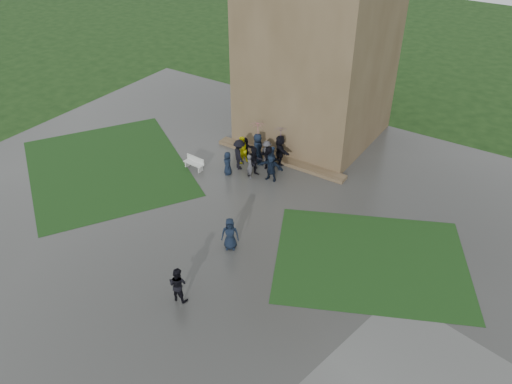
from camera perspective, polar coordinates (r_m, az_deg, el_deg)
The scene contains 9 objects.
ground at distance 24.86m, azimuth -10.13°, elevation -6.91°, with size 120.00×120.00×0.00m, color black.
plaza at distance 25.95m, azimuth -7.19°, elevation -4.52°, with size 34.00×34.00×0.02m, color #373735.
lawn_inset_left at distance 32.29m, azimuth -16.64°, elevation 2.75°, with size 11.00×9.00×0.01m, color #143312.
lawn_inset_right at distance 24.71m, azimuth 13.00°, elevation -7.57°, with size 9.00×7.00×0.01m, color #143312.
tower_plinth at distance 31.64m, azimuth 2.71°, elevation 3.81°, with size 9.00×0.80×0.22m, color brown.
bench at distance 30.83m, azimuth -7.07°, elevation 3.32°, with size 1.38×0.50×0.79m.
visitor_cluster at distance 30.44m, azimuth 0.51°, elevation 4.56°, with size 4.26×4.02×2.70m.
pedestrian_mid at distance 24.25m, azimuth -2.99°, elevation -4.80°, with size 0.85×0.58×1.75m, color black.
pedestrian_near at distance 21.94m, azimuth -8.93°, elevation -10.37°, with size 0.84×0.48×1.73m, color black.
Camera 1 is at (13.74, -12.96, 16.17)m, focal length 35.00 mm.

